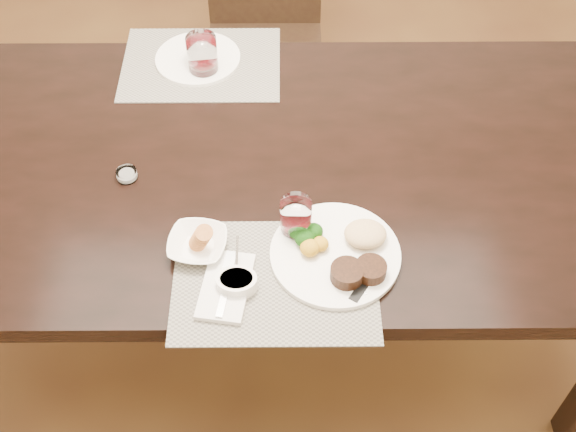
{
  "coord_description": "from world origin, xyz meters",
  "views": [
    {
      "loc": [
        0.07,
        -1.3,
        2.09
      ],
      "look_at": [
        0.08,
        -0.24,
        0.82
      ],
      "focal_mm": 45.0,
      "sensor_mm": 36.0,
      "label": 1
    }
  ],
  "objects_px": {
    "far_plate": "(198,58)",
    "cracker_bowl": "(198,244)",
    "steak_knife": "(364,273)",
    "wine_glass_near": "(296,219)",
    "chair_far": "(265,25)",
    "dinner_plate": "(342,252)"
  },
  "relations": [
    {
      "from": "cracker_bowl",
      "to": "wine_glass_near",
      "type": "relative_size",
      "value": 1.51
    },
    {
      "from": "steak_knife",
      "to": "chair_far",
      "type": "bearing_deg",
      "value": 133.86
    },
    {
      "from": "dinner_plate",
      "to": "cracker_bowl",
      "type": "xyz_separation_m",
      "value": [
        -0.33,
        0.03,
        0.0
      ]
    },
    {
      "from": "chair_far",
      "to": "cracker_bowl",
      "type": "height_order",
      "value": "chair_far"
    },
    {
      "from": "steak_knife",
      "to": "cracker_bowl",
      "type": "relative_size",
      "value": 1.66
    },
    {
      "from": "dinner_plate",
      "to": "far_plate",
      "type": "bearing_deg",
      "value": 107.91
    },
    {
      "from": "wine_glass_near",
      "to": "far_plate",
      "type": "xyz_separation_m",
      "value": [
        -0.28,
        0.65,
        -0.04
      ]
    },
    {
      "from": "chair_far",
      "to": "dinner_plate",
      "type": "height_order",
      "value": "chair_far"
    },
    {
      "from": "chair_far",
      "to": "cracker_bowl",
      "type": "xyz_separation_m",
      "value": [
        -0.13,
        -1.22,
        0.27
      ]
    },
    {
      "from": "dinner_plate",
      "to": "far_plate",
      "type": "relative_size",
      "value": 1.21
    },
    {
      "from": "steak_knife",
      "to": "cracker_bowl",
      "type": "bearing_deg",
      "value": -158.47
    },
    {
      "from": "dinner_plate",
      "to": "wine_glass_near",
      "type": "height_order",
      "value": "wine_glass_near"
    },
    {
      "from": "far_plate",
      "to": "chair_far",
      "type": "bearing_deg",
      "value": 70.72
    },
    {
      "from": "chair_far",
      "to": "far_plate",
      "type": "height_order",
      "value": "chair_far"
    },
    {
      "from": "far_plate",
      "to": "cracker_bowl",
      "type": "bearing_deg",
      "value": -85.75
    },
    {
      "from": "steak_knife",
      "to": "far_plate",
      "type": "bearing_deg",
      "value": 152.1
    },
    {
      "from": "dinner_plate",
      "to": "wine_glass_near",
      "type": "distance_m",
      "value": 0.13
    },
    {
      "from": "steak_knife",
      "to": "wine_glass_near",
      "type": "bearing_deg",
      "value": 172.98
    },
    {
      "from": "dinner_plate",
      "to": "wine_glass_near",
      "type": "bearing_deg",
      "value": 133.65
    },
    {
      "from": "chair_far",
      "to": "wine_glass_near",
      "type": "distance_m",
      "value": 1.21
    },
    {
      "from": "cracker_bowl",
      "to": "chair_far",
      "type": "bearing_deg",
      "value": 83.89
    },
    {
      "from": "wine_glass_near",
      "to": "dinner_plate",
      "type": "bearing_deg",
      "value": -36.31
    }
  ]
}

